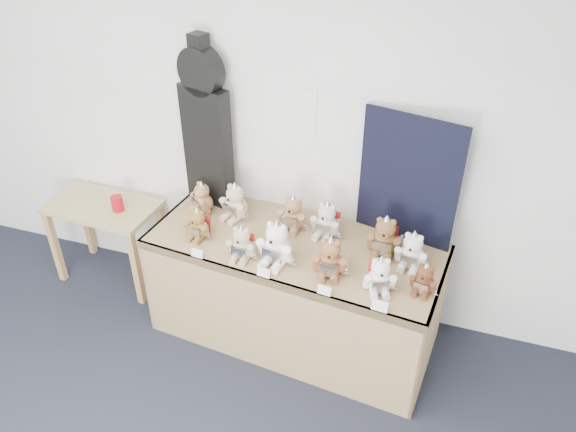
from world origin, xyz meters
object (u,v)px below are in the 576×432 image
(teddy_back_centre_right, at_px, (327,221))
(teddy_front_centre, at_px, (276,245))
(teddy_front_right, at_px, (330,259))
(teddy_back_left, at_px, (235,203))
(teddy_back_far_left, at_px, (202,199))
(guitar_case, at_px, (206,125))
(teddy_front_far_right, at_px, (380,276))
(display_table, at_px, (290,271))
(teddy_front_left, at_px, (242,244))
(teddy_back_centre_left, at_px, (293,214))
(teddy_back_end, at_px, (412,252))
(red_cup, at_px, (117,204))
(teddy_front_end, at_px, (424,280))
(teddy_back_right, at_px, (385,238))
(side_table, at_px, (104,218))
(teddy_front_far_left, at_px, (198,225))

(teddy_back_centre_right, bearing_deg, teddy_front_centre, -110.43)
(teddy_front_right, bearing_deg, teddy_back_left, 145.36)
(teddy_back_far_left, bearing_deg, guitar_case, 126.52)
(teddy_front_right, xyz_separation_m, teddy_front_far_right, (0.31, -0.05, -0.01))
(display_table, xyz_separation_m, teddy_back_far_left, (-0.74, 0.24, 0.27))
(teddy_front_left, height_order, teddy_front_centre, teddy_front_centre)
(teddy_front_left, xyz_separation_m, teddy_front_right, (0.57, 0.01, 0.01))
(teddy_back_centre_right, distance_m, teddy_back_far_left, 0.91)
(teddy_back_centre_left, distance_m, teddy_back_end, 0.84)
(teddy_front_far_right, relative_size, teddy_back_end, 0.95)
(teddy_back_left, xyz_separation_m, teddy_back_centre_right, (0.66, -0.01, -0.01))
(red_cup, height_order, teddy_front_end, teddy_front_end)
(teddy_front_left, bearing_deg, teddy_front_centre, 6.18)
(teddy_front_far_right, bearing_deg, teddy_front_end, -2.09)
(teddy_front_left, bearing_deg, teddy_back_end, 13.15)
(teddy_front_end, distance_m, teddy_back_right, 0.41)
(teddy_front_end, height_order, teddy_back_centre_right, teddy_back_centre_right)
(teddy_front_far_right, distance_m, teddy_front_end, 0.26)
(side_table, bearing_deg, teddy_front_left, -13.16)
(teddy_back_left, bearing_deg, teddy_front_end, 1.72)
(display_table, distance_m, teddy_back_left, 0.61)
(guitar_case, bearing_deg, teddy_front_left, -33.07)
(guitar_case, distance_m, teddy_front_far_left, 0.68)
(teddy_back_end, bearing_deg, teddy_front_left, -159.91)
(teddy_front_centre, bearing_deg, red_cup, 174.50)
(teddy_front_end, bearing_deg, teddy_back_end, 127.53)
(teddy_front_end, bearing_deg, red_cup, -176.47)
(side_table, xyz_separation_m, red_cup, (0.17, -0.03, 0.18))
(teddy_back_centre_right, bearing_deg, teddy_front_far_left, -150.15)
(teddy_front_centre, bearing_deg, side_table, 174.93)
(teddy_front_end, bearing_deg, teddy_front_far_left, -171.47)
(teddy_back_centre_right, bearing_deg, teddy_back_right, -0.63)
(red_cup, relative_size, teddy_front_end, 0.54)
(teddy_front_centre, distance_m, teddy_back_centre_right, 0.43)
(guitar_case, relative_size, teddy_back_far_left, 4.79)
(guitar_case, distance_m, red_cup, 0.96)
(teddy_back_right, bearing_deg, teddy_back_far_left, 177.06)
(teddy_back_end, bearing_deg, teddy_front_right, -146.73)
(teddy_back_end, bearing_deg, teddy_back_far_left, -179.53)
(teddy_front_end, relative_size, teddy_back_left, 0.76)
(teddy_front_far_right, bearing_deg, teddy_back_left, 140.80)
(teddy_back_left, bearing_deg, display_table, -9.36)
(guitar_case, height_order, teddy_back_end, guitar_case)
(teddy_back_right, bearing_deg, red_cup, 179.80)
(side_table, relative_size, teddy_back_left, 2.95)
(display_table, distance_m, teddy_front_right, 0.44)
(side_table, height_order, teddy_front_far_right, teddy_front_far_right)
(teddy_back_left, relative_size, teddy_back_far_left, 1.15)
(display_table, height_order, teddy_back_centre_left, teddy_back_centre_left)
(guitar_case, distance_m, teddy_back_end, 1.60)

